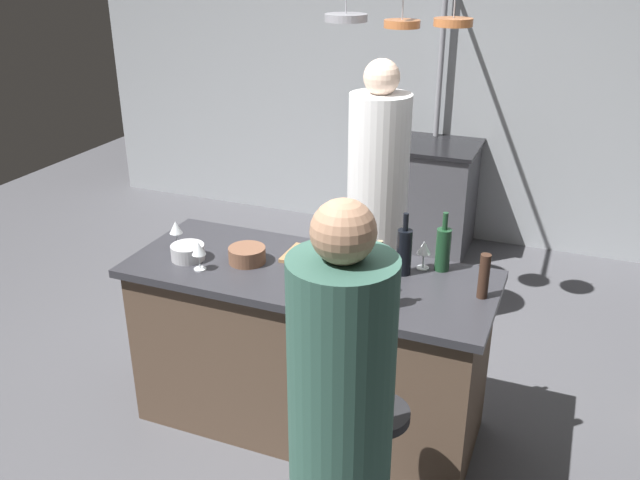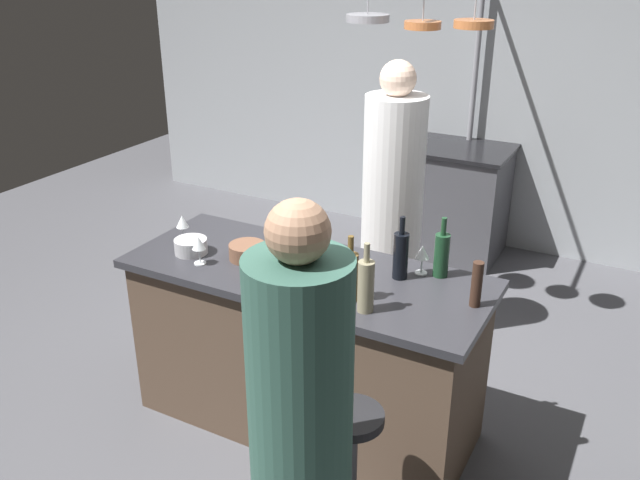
{
  "view_description": "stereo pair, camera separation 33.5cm",
  "coord_description": "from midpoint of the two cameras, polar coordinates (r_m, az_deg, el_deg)",
  "views": [
    {
      "loc": [
        1.14,
        -2.69,
        2.36
      ],
      "look_at": [
        0.0,
        0.15,
        1.0
      ],
      "focal_mm": 37.92,
      "sensor_mm": 36.0,
      "label": 1
    },
    {
      "loc": [
        1.45,
        -2.55,
        2.36
      ],
      "look_at": [
        0.0,
        0.15,
        1.0
      ],
      "focal_mm": 37.92,
      "sensor_mm": 36.0,
      "label": 2
    }
  ],
  "objects": [
    {
      "name": "bar_stool_right",
      "position": [
        2.91,
        1.19,
        -18.99
      ],
      "size": [
        0.28,
        0.28,
        0.68
      ],
      "color": "#4C4C51",
      "rests_on": "ground_plane"
    },
    {
      "name": "kitchen_island",
      "position": [
        3.49,
        -3.71,
        -9.24
      ],
      "size": [
        1.8,
        0.72,
        0.9
      ],
      "color": "brown",
      "rests_on": "ground_plane"
    },
    {
      "name": "mixing_bowl_steel",
      "position": [
        3.46,
        -13.84,
        -1.06
      ],
      "size": [
        0.17,
        0.17,
        0.08
      ],
      "primitive_type": "cylinder",
      "color": "#B7B7BC",
      "rests_on": "kitchen_island"
    },
    {
      "name": "wine_glass_near_left_guest",
      "position": [
        3.31,
        -13.08,
        -0.88
      ],
      "size": [
        0.07,
        0.07,
        0.15
      ],
      "color": "silver",
      "rests_on": "kitchen_island"
    },
    {
      "name": "pepper_mill",
      "position": [
        3.03,
        10.63,
        -3.1
      ],
      "size": [
        0.05,
        0.05,
        0.21
      ],
      "primitive_type": "cylinder",
      "color": "#382319",
      "rests_on": "kitchen_island"
    },
    {
      "name": "wine_glass_by_chef",
      "position": [
        3.25,
        5.88,
        -0.81
      ],
      "size": [
        0.07,
        0.07,
        0.15
      ],
      "color": "silver",
      "rests_on": "kitchen_island"
    },
    {
      "name": "wine_bottle_white",
      "position": [
        2.88,
        1.67,
        -3.68
      ],
      "size": [
        0.07,
        0.07,
        0.32
      ],
      "color": "gray",
      "rests_on": "kitchen_island"
    },
    {
      "name": "ground_plane",
      "position": [
        3.76,
        -3.53,
        -15.03
      ],
      "size": [
        9.0,
        9.0,
        0.0
      ],
      "primitive_type": "plane",
      "color": "#4C4C51"
    },
    {
      "name": "cutting_board",
      "position": [
        3.38,
        -3.13,
        -1.52
      ],
      "size": [
        0.32,
        0.22,
        0.02
      ],
      "primitive_type": "cube",
      "color": "#997047",
      "rests_on": "kitchen_island"
    },
    {
      "name": "overhead_pot_rack",
      "position": [
        4.68,
        5.85,
        15.72
      ],
      "size": [
        0.89,
        1.56,
        2.17
      ],
      "color": "gray",
      "rests_on": "ground_plane"
    },
    {
      "name": "guest_right",
      "position": [
        2.42,
        -2.43,
        -17.03
      ],
      "size": [
        0.35,
        0.35,
        1.68
      ],
      "color": "#33594C",
      "rests_on": "ground_plane"
    },
    {
      "name": "wine_bottle_dark",
      "position": [
        3.19,
        4.15,
        -0.98
      ],
      "size": [
        0.07,
        0.07,
        0.31
      ],
      "color": "black",
      "rests_on": "kitchen_island"
    },
    {
      "name": "chef",
      "position": [
        4.19,
        2.54,
        2.24
      ],
      "size": [
        0.37,
        0.37,
        1.75
      ],
      "color": "white",
      "rests_on": "ground_plane"
    },
    {
      "name": "wine_bottle_amber",
      "position": [
        2.96,
        0.21,
        -2.96
      ],
      "size": [
        0.07,
        0.07,
        0.31
      ],
      "color": "brown",
      "rests_on": "kitchen_island"
    },
    {
      "name": "stove_range",
      "position": [
        5.57,
        7.16,
        3.67
      ],
      "size": [
        0.8,
        0.64,
        0.89
      ],
      "color": "#47474C",
      "rests_on": "ground_plane"
    },
    {
      "name": "wine_glass_near_right_guest",
      "position": [
        3.58,
        -14.72,
        0.87
      ],
      "size": [
        0.07,
        0.07,
        0.15
      ],
      "color": "silver",
      "rests_on": "kitchen_island"
    },
    {
      "name": "back_wall",
      "position": [
        5.72,
        8.69,
        13.0
      ],
      "size": [
        6.4,
        0.16,
        2.6
      ],
      "primitive_type": "cube",
      "color": "#9EA3A8",
      "rests_on": "ground_plane"
    },
    {
      "name": "mixing_bowl_wooden",
      "position": [
        3.37,
        -9.01,
        -1.31
      ],
      "size": [
        0.18,
        0.18,
        0.08
      ],
      "primitive_type": "cylinder",
      "color": "brown",
      "rests_on": "kitchen_island"
    },
    {
      "name": "wine_bottle_green",
      "position": [
        3.25,
        7.47,
        -0.77
      ],
      "size": [
        0.07,
        0.07,
        0.3
      ],
      "color": "#193D23",
      "rests_on": "kitchen_island"
    }
  ]
}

